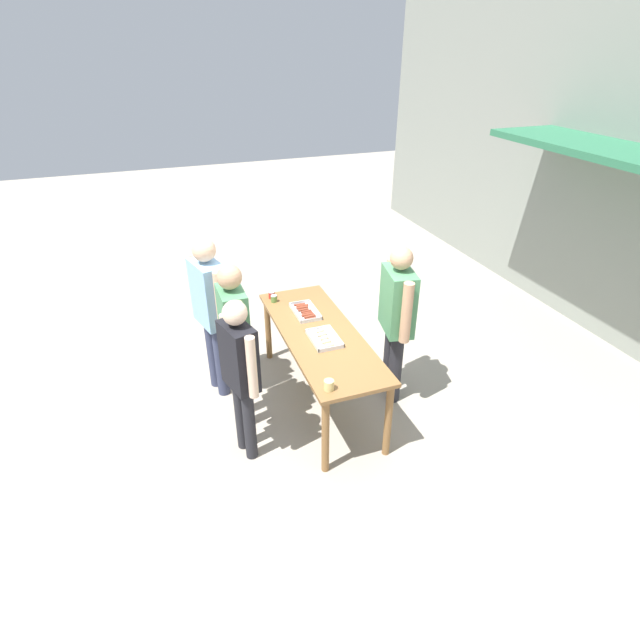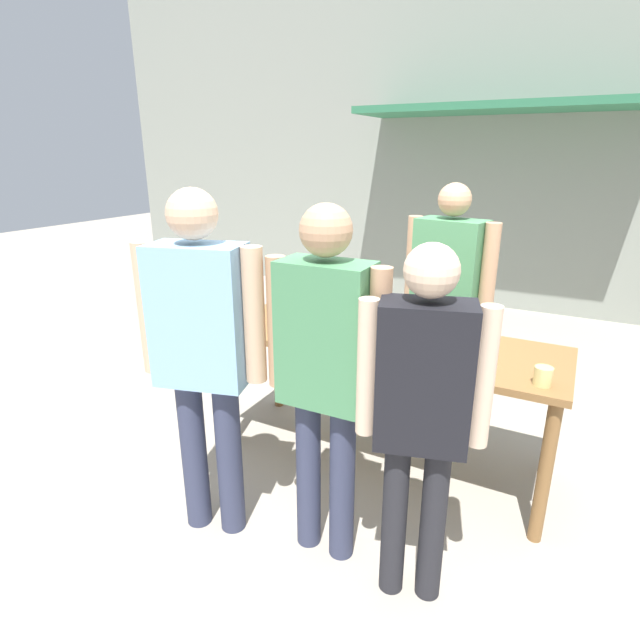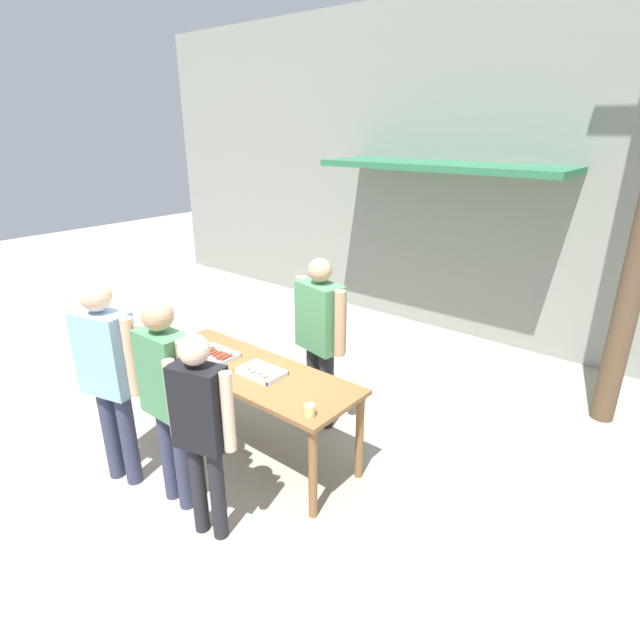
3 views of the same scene
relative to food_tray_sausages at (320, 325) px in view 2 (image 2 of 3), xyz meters
name	(u,v)px [view 2 (image 2 of 3)]	position (x,y,z in m)	size (l,w,h in m)	color
ground_plane	(380,458)	(0.45, 0.01, -0.87)	(24.00, 24.00, 0.00)	#A39989
building_facade_back	(509,124)	(0.45, 3.99, 1.39)	(12.00, 1.11, 4.50)	gray
serving_table	(384,354)	(0.45, 0.01, -0.12)	(2.11, 0.75, 0.85)	brown
food_tray_sausages	(320,325)	(0.00, 0.00, 0.00)	(0.43, 0.25, 0.04)	silver
food_tray_buns	(410,340)	(0.61, 0.00, 0.00)	(0.41, 0.27, 0.05)	silver
condiment_jar_mustard	(238,322)	(-0.47, -0.25, 0.03)	(0.07, 0.07, 0.08)	#B22319
condiment_jar_ketchup	(250,324)	(-0.37, -0.25, 0.03)	(0.07, 0.07, 0.08)	#567A38
beer_cup	(543,376)	(1.36, -0.24, 0.03)	(0.09, 0.09, 0.09)	#DBC67A
person_server_behind_table	(447,285)	(0.62, 0.78, 0.16)	(0.67, 0.35, 1.75)	#232328
person_customer_holding_hotdog	(202,342)	(-0.12, -0.99, 0.20)	(0.62, 0.35, 1.80)	#333851
person_customer_with_cup	(422,402)	(0.95, -0.92, 0.11)	(0.52, 0.30, 1.63)	#232328
person_customer_waiting_in_line	(325,360)	(0.48, -0.86, 0.18)	(0.60, 0.23, 1.75)	#333851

